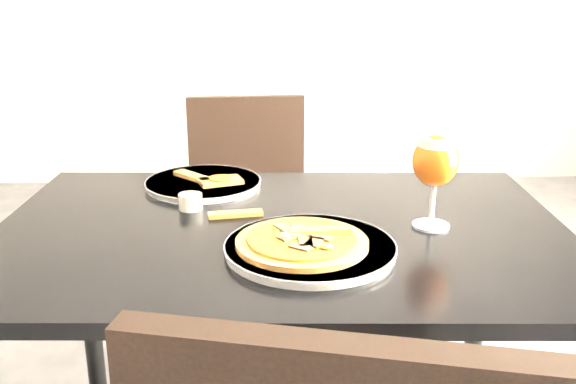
{
  "coord_description": "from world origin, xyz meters",
  "views": [
    {
      "loc": [
        0.16,
        -1.02,
        1.24
      ],
      "look_at": [
        0.21,
        0.23,
        0.83
      ],
      "focal_mm": 40.0,
      "sensor_mm": 36.0,
      "label": 1
    }
  ],
  "objects_px": {
    "chair_far": "(249,222)",
    "pizza": "(302,241)",
    "beer_glass": "(435,162)",
    "dining_table": "(281,266)"
  },
  "relations": [
    {
      "from": "dining_table",
      "to": "beer_glass",
      "type": "relative_size",
      "value": 6.28
    },
    {
      "from": "dining_table",
      "to": "chair_far",
      "type": "height_order",
      "value": "chair_far"
    },
    {
      "from": "chair_far",
      "to": "pizza",
      "type": "distance_m",
      "value": 0.92
    },
    {
      "from": "pizza",
      "to": "chair_far",
      "type": "bearing_deg",
      "value": 97.89
    },
    {
      "from": "chair_far",
      "to": "pizza",
      "type": "height_order",
      "value": "chair_far"
    },
    {
      "from": "dining_table",
      "to": "beer_glass",
      "type": "bearing_deg",
      "value": 0.31
    },
    {
      "from": "chair_far",
      "to": "beer_glass",
      "type": "height_order",
      "value": "beer_glass"
    },
    {
      "from": "dining_table",
      "to": "pizza",
      "type": "relative_size",
      "value": 4.92
    },
    {
      "from": "chair_far",
      "to": "beer_glass",
      "type": "distance_m",
      "value": 0.93
    },
    {
      "from": "chair_far",
      "to": "pizza",
      "type": "relative_size",
      "value": 3.51
    }
  ]
}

